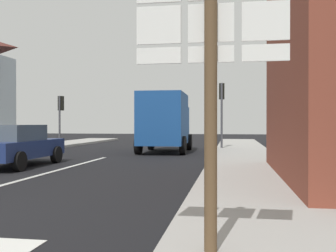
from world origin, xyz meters
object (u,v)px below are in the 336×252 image
object	(u,v)px
route_sign_post	(211,79)
traffic_light_far_right	(222,101)
delivery_truck	(165,121)
sedan_far	(15,145)
traffic_light_far_left	(61,109)

from	to	relation	value
route_sign_post	traffic_light_far_right	size ratio (longest dim) A/B	0.85
delivery_truck	route_sign_post	bearing A→B (deg)	-78.59
sedan_far	route_sign_post	world-z (taller)	route_sign_post
route_sign_post	traffic_light_far_left	distance (m)	21.43
traffic_light_far_right	route_sign_post	bearing A→B (deg)	-89.00
route_sign_post	traffic_light_far_right	bearing A→B (deg)	91.00
traffic_light_far_right	traffic_light_far_left	distance (m)	10.06
traffic_light_far_right	traffic_light_far_left	world-z (taller)	traffic_light_far_right
delivery_truck	traffic_light_far_left	world-z (taller)	traffic_light_far_left
sedan_far	traffic_light_far_left	size ratio (longest dim) A/B	1.31
sedan_far	traffic_light_far_right	world-z (taller)	traffic_light_far_right
traffic_light_far_left	delivery_truck	bearing A→B (deg)	-21.93
delivery_truck	traffic_light_far_right	bearing A→B (deg)	35.31
delivery_truck	route_sign_post	world-z (taller)	route_sign_post
delivery_truck	sedan_far	bearing A→B (deg)	-118.47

